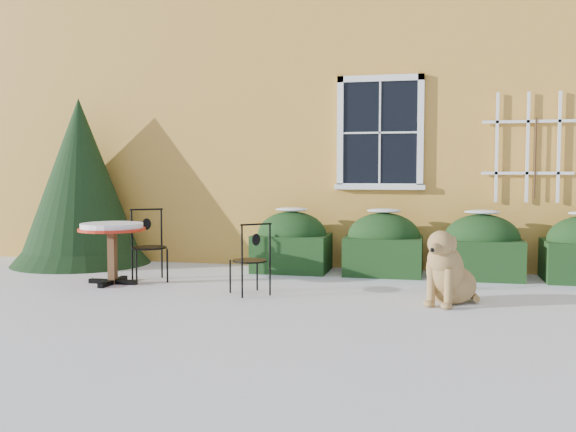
% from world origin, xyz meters
% --- Properties ---
extents(ground, '(80.00, 80.00, 0.00)m').
position_xyz_m(ground, '(0.00, 0.00, 0.00)').
color(ground, white).
rests_on(ground, ground).
extents(house, '(12.40, 8.40, 6.40)m').
position_xyz_m(house, '(0.00, 7.00, 3.22)').
color(house, '#F0AF45').
rests_on(house, ground).
extents(hedge_row, '(4.95, 0.80, 0.91)m').
position_xyz_m(hedge_row, '(1.65, 2.55, 0.40)').
color(hedge_row, black).
rests_on(hedge_row, ground).
extents(evergreen_shrub, '(2.10, 2.10, 2.54)m').
position_xyz_m(evergreen_shrub, '(-3.63, 2.55, 1.02)').
color(evergreen_shrub, black).
rests_on(evergreen_shrub, ground).
extents(bistro_table, '(0.83, 0.83, 0.77)m').
position_xyz_m(bistro_table, '(-2.28, 1.02, 0.64)').
color(bistro_table, black).
rests_on(bistro_table, ground).
extents(patio_chair_near, '(0.52, 0.52, 0.84)m').
position_xyz_m(patio_chair_near, '(-0.37, 0.72, 0.42)').
color(patio_chair_near, black).
rests_on(patio_chair_near, ground).
extents(patio_chair_far, '(0.57, 0.57, 0.93)m').
position_xyz_m(patio_chair_far, '(-1.94, 1.35, 0.47)').
color(patio_chair_far, black).
rests_on(patio_chair_far, ground).
extents(dog, '(0.71, 0.89, 0.83)m').
position_xyz_m(dog, '(1.82, 0.67, 0.33)').
color(dog, tan).
rests_on(dog, ground).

